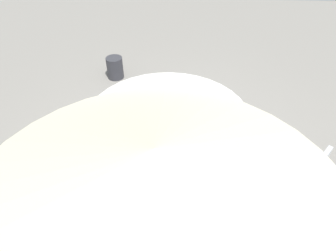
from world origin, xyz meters
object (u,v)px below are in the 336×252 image
Objects in this scene: patio_umbrella at (155,178)px; throw_pillow_0 at (172,148)px; round_bed at (168,128)px; throw_pillow_2 at (216,103)px; patio_chair at (322,183)px; throw_pillow_1 at (216,132)px; side_table at (115,68)px.

throw_pillow_0 is at bearing 88.80° from patio_umbrella.
throw_pillow_2 is (0.80, 0.24, 0.39)m from round_bed.
round_bed is 0.97m from throw_pillow_0.
throw_pillow_2 is 0.55× the size of patio_chair.
side_table is at bearing 127.72° from throw_pillow_1.
side_table is (-1.31, 2.17, -0.07)m from round_bed.
throw_pillow_0 is at bearing -61.20° from patio_chair.
patio_umbrella is at bearing -103.88° from throw_pillow_2.
round_bed is at bearing 91.00° from patio_umbrella.
throw_pillow_1 is 0.47× the size of patio_chair.
throw_pillow_0 is 2.54m from patio_umbrella.
patio_umbrella is (0.05, -2.81, 2.05)m from round_bed.
throw_pillow_2 is at bearing -99.61° from patio_chair.
patio_chair reaches higher than round_bed.
patio_chair is at bearing 36.68° from patio_umbrella.
side_table is (-2.12, 1.93, -0.46)m from throw_pillow_2.
round_bed is at bearing -58.78° from side_table.
round_bed is 2.46m from patio_chair.
throw_pillow_0 is 1.33m from throw_pillow_2.
round_bed reaches higher than side_table.
patio_umbrella reaches higher than throw_pillow_0.
throw_pillow_0 is 0.51× the size of patio_chair.
throw_pillow_2 is (0.05, 0.74, -0.00)m from throw_pillow_1.
side_table is (-2.06, 2.67, -0.46)m from throw_pillow_1.
patio_chair reaches higher than throw_pillow_1.
patio_umbrella is (-0.75, -3.05, 1.66)m from throw_pillow_2.
throw_pillow_1 is (0.75, -0.50, 0.39)m from round_bed.
throw_pillow_2 reaches higher than side_table.
patio_chair is (2.08, -1.30, 0.24)m from round_bed.
patio_umbrella is at bearing -91.20° from throw_pillow_0.
side_table is at bearing 137.70° from throw_pillow_2.
round_bed is at bearing 95.85° from throw_pillow_0.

